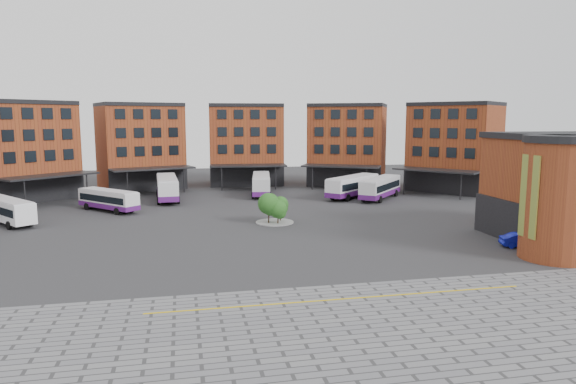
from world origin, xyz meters
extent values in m
plane|color=#28282B|center=(0.00, 0.00, 0.00)|extent=(160.00, 160.00, 0.00)
cube|color=slate|center=(2.00, -22.00, 0.01)|extent=(50.00, 22.00, 0.02)
cube|color=gold|center=(2.00, -14.00, 0.03)|extent=(26.00, 0.15, 0.02)
cube|color=maroon|center=(-31.45, 36.93, 7.00)|extent=(16.35, 16.13, 14.00)
cube|color=black|center=(-28.20, 33.32, 2.00)|extent=(10.00, 9.07, 4.00)
cube|color=black|center=(-31.45, 36.93, 14.30)|extent=(16.55, 16.35, 0.60)
cube|color=black|center=(-28.07, 33.17, 9.20)|extent=(8.60, 7.77, 8.00)
cube|color=black|center=(-26.63, 31.58, 4.00)|extent=(12.61, 11.97, 0.25)
cylinder|color=black|center=(-28.81, 27.19, 2.00)|extent=(0.20, 0.20, 4.00)
cylinder|color=black|center=(-22.05, 33.28, 2.00)|extent=(0.20, 0.20, 4.00)
cube|color=maroon|center=(-15.30, 46.44, 7.00)|extent=(15.55, 13.69, 14.00)
cube|color=black|center=(-13.72, 41.85, 2.00)|extent=(12.45, 4.71, 4.00)
cube|color=black|center=(-15.30, 46.44, 14.30)|extent=(15.65, 13.97, 0.60)
cube|color=black|center=(-13.66, 41.66, 9.20)|extent=(10.87, 3.87, 8.00)
cube|color=black|center=(-12.96, 39.63, 4.00)|extent=(13.72, 8.39, 0.25)
cylinder|color=black|center=(-16.67, 36.45, 2.00)|extent=(0.20, 0.20, 4.00)
cylinder|color=black|center=(-8.07, 39.41, 2.00)|extent=(0.20, 0.20, 4.00)
cube|color=maroon|center=(3.28, 48.89, 7.00)|extent=(13.67, 10.88, 14.00)
cube|color=black|center=(2.94, 44.05, 2.00)|extent=(13.00, 1.41, 4.00)
cube|color=black|center=(3.28, 48.89, 14.30)|extent=(13.69, 11.18, 0.60)
cube|color=black|center=(2.93, 43.85, 9.20)|extent=(11.42, 0.95, 8.00)
cube|color=black|center=(2.78, 41.70, 4.00)|extent=(13.28, 5.30, 0.25)
cylinder|color=black|center=(-1.89, 40.22, 2.00)|extent=(0.20, 0.20, 4.00)
cylinder|color=black|center=(7.19, 39.59, 2.00)|extent=(0.20, 0.20, 4.00)
cube|color=maroon|center=(21.34, 43.88, 7.00)|extent=(16.12, 14.81, 14.00)
cube|color=black|center=(19.14, 39.56, 2.00)|extent=(11.81, 6.35, 4.00)
cube|color=black|center=(21.34, 43.88, 14.30)|extent=(16.26, 15.08, 0.60)
cube|color=black|center=(19.04, 39.38, 9.20)|extent=(10.26, 5.33, 8.00)
cube|color=black|center=(18.07, 37.46, 4.00)|extent=(13.58, 9.82, 0.25)
cylinder|color=black|center=(13.20, 37.92, 2.00)|extent=(0.20, 0.20, 4.00)
cylinder|color=black|center=(21.31, 33.79, 2.00)|extent=(0.20, 0.20, 4.00)
cube|color=maroon|center=(36.00, 32.21, 7.00)|extent=(16.02, 16.39, 14.00)
cube|color=black|center=(32.29, 29.09, 2.00)|extent=(8.74, 10.28, 4.00)
cube|color=black|center=(36.00, 32.21, 14.30)|extent=(16.25, 16.58, 0.60)
cube|color=black|center=(32.14, 28.96, 9.20)|extent=(7.47, 8.86, 8.00)
cube|color=black|center=(30.49, 27.58, 4.00)|extent=(11.73, 12.79, 0.25)
cylinder|color=black|center=(26.19, 29.91, 2.00)|extent=(0.20, 0.20, 4.00)
cylinder|color=black|center=(32.03, 22.94, 2.00)|extent=(0.20, 0.20, 4.00)
cube|color=black|center=(22.90, -2.00, 2.00)|extent=(0.40, 12.00, 4.00)
cylinder|color=maroon|center=(23.00, -8.00, 5.00)|extent=(6.00, 6.00, 10.00)
cylinder|color=black|center=(23.00, -8.00, 10.30)|extent=(6.40, 6.40, 0.60)
cube|color=orange|center=(20.10, -8.00, 5.50)|extent=(0.12, 2.20, 7.00)
cylinder|color=gray|center=(2.00, 12.00, 0.06)|extent=(4.40, 4.40, 0.12)
cylinder|color=#332114|center=(1.20, 11.40, 0.85)|extent=(0.14, 0.14, 1.70)
sphere|color=#1C4F1A|center=(1.20, 11.40, 2.37)|extent=(2.48, 2.48, 2.48)
sphere|color=#1C4F1A|center=(1.40, 11.25, 1.86)|extent=(1.74, 1.74, 1.74)
cylinder|color=#332114|center=(2.80, 12.60, 0.73)|extent=(0.14, 0.14, 1.46)
sphere|color=#1C4F1A|center=(2.80, 12.60, 2.04)|extent=(1.88, 1.88, 1.88)
sphere|color=#1C4F1A|center=(3.00, 12.45, 1.60)|extent=(1.32, 1.32, 1.32)
cylinder|color=#332114|center=(2.20, 11.00, 0.64)|extent=(0.14, 0.14, 1.27)
sphere|color=#1C4F1A|center=(2.20, 11.00, 1.78)|extent=(2.11, 2.11, 2.11)
sphere|color=#1C4F1A|center=(2.40, 10.85, 1.40)|extent=(1.48, 1.48, 1.48)
cube|color=white|center=(-28.09, 17.56, 1.66)|extent=(8.09, 9.59, 2.29)
cube|color=black|center=(-28.09, 17.56, 1.82)|extent=(7.64, 8.97, 0.89)
cube|color=silver|center=(-28.09, 17.56, 2.85)|extent=(7.77, 9.20, 0.11)
cylinder|color=black|center=(-29.16, 20.89, 0.47)|extent=(0.79, 0.91, 0.93)
cylinder|color=black|center=(-27.02, 14.24, 0.47)|extent=(0.79, 0.91, 0.93)
cylinder|color=black|center=(-25.17, 15.66, 0.47)|extent=(0.79, 0.91, 0.93)
cube|color=white|center=(-17.88, 23.88, 1.59)|extent=(8.40, 8.72, 2.20)
cube|color=black|center=(-17.88, 23.88, 1.75)|extent=(7.90, 8.19, 0.85)
cube|color=silver|center=(-17.88, 23.88, 2.74)|extent=(8.07, 8.38, 0.11)
cube|color=black|center=(-21.19, 27.40, 1.79)|extent=(1.47, 1.39, 0.99)
cube|color=#56186F|center=(-17.88, 23.88, 0.81)|extent=(8.46, 8.78, 0.63)
cylinder|color=black|center=(-20.86, 25.41, 0.45)|extent=(0.81, 0.84, 0.90)
cylinder|color=black|center=(-19.23, 26.95, 0.45)|extent=(0.81, 0.84, 0.90)
cylinder|color=black|center=(-16.53, 20.81, 0.45)|extent=(0.81, 0.84, 0.90)
cylinder|color=black|center=(-14.89, 22.35, 0.45)|extent=(0.81, 0.84, 0.90)
cube|color=silver|center=(-10.59, 31.77, 1.98)|extent=(3.48, 12.40, 2.73)
cube|color=black|center=(-10.59, 31.77, 2.17)|extent=(3.48, 11.43, 1.06)
cube|color=silver|center=(-10.59, 31.77, 3.40)|extent=(3.34, 11.91, 0.13)
cube|color=black|center=(-10.93, 37.80, 2.23)|extent=(2.37, 0.25, 1.23)
cube|color=#56186F|center=(-10.59, 31.77, 1.00)|extent=(3.52, 12.45, 0.78)
cylinder|color=black|center=(-12.20, 35.61, 0.56)|extent=(0.40, 1.13, 1.12)
cylinder|color=black|center=(-9.42, 35.77, 0.56)|extent=(0.40, 1.13, 1.12)
cylinder|color=black|center=(-11.76, 27.78, 0.56)|extent=(0.40, 1.13, 1.12)
cylinder|color=black|center=(-8.98, 27.93, 0.56)|extent=(0.40, 1.13, 1.12)
cube|color=silver|center=(3.82, 33.85, 1.86)|extent=(4.35, 11.77, 2.56)
cube|color=black|center=(3.82, 33.85, 2.04)|extent=(4.27, 10.87, 0.99)
cube|color=silver|center=(3.82, 33.85, 3.19)|extent=(4.18, 11.30, 0.13)
cube|color=black|center=(4.69, 39.44, 2.09)|extent=(2.22, 0.46, 1.15)
cube|color=#56186F|center=(3.82, 33.85, 0.94)|extent=(4.40, 11.82, 0.73)
cylinder|color=black|center=(3.10, 37.69, 0.52)|extent=(0.47, 1.08, 1.05)
cylinder|color=black|center=(5.68, 37.29, 0.52)|extent=(0.47, 1.08, 1.05)
cylinder|color=black|center=(1.97, 30.42, 0.52)|extent=(0.47, 1.08, 1.05)
cylinder|color=black|center=(4.55, 30.02, 0.52)|extent=(0.47, 1.08, 1.05)
cube|color=white|center=(17.12, 28.44, 1.88)|extent=(10.52, 9.69, 2.60)
cube|color=black|center=(17.12, 28.44, 2.07)|extent=(9.86, 9.12, 1.01)
cube|color=silver|center=(17.12, 28.44, 3.24)|extent=(10.10, 9.31, 0.13)
cube|color=black|center=(21.43, 32.23, 2.12)|extent=(1.58, 1.77, 1.17)
cube|color=#56186F|center=(17.12, 28.44, 0.95)|extent=(10.58, 9.75, 0.74)
cylinder|color=black|center=(19.05, 31.90, 0.53)|extent=(1.01, 0.94, 1.06)
cylinder|color=black|center=(20.80, 29.91, 0.53)|extent=(1.01, 0.94, 1.06)
cylinder|color=black|center=(13.44, 26.97, 0.53)|extent=(1.01, 0.94, 1.06)
cylinder|color=black|center=(15.19, 24.98, 0.53)|extent=(1.01, 0.94, 1.06)
cube|color=silver|center=(20.69, 26.21, 1.83)|extent=(9.41, 10.25, 2.53)
cube|color=black|center=(20.69, 26.21, 2.01)|extent=(8.86, 9.60, 0.98)
cube|color=silver|center=(20.69, 26.21, 3.15)|extent=(9.04, 9.84, 0.12)
cube|color=black|center=(24.36, 30.41, 2.06)|extent=(1.73, 1.53, 1.14)
cube|color=#56186F|center=(20.69, 26.21, 0.93)|extent=(9.47, 10.30, 0.72)
cylinder|color=black|center=(22.11, 29.80, 0.52)|extent=(0.91, 0.98, 1.03)
cylinder|color=black|center=(24.05, 28.10, 0.52)|extent=(0.91, 0.98, 1.03)
cylinder|color=black|center=(17.33, 24.33, 0.52)|extent=(0.91, 0.98, 1.03)
cylinder|color=black|center=(19.27, 22.63, 0.52)|extent=(0.91, 0.98, 1.03)
imported|color=#0B1399|center=(22.80, -4.03, 0.67)|extent=(4.29, 2.43, 1.34)
camera|label=1|loc=(-8.39, -45.50, 12.01)|focal=32.00mm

